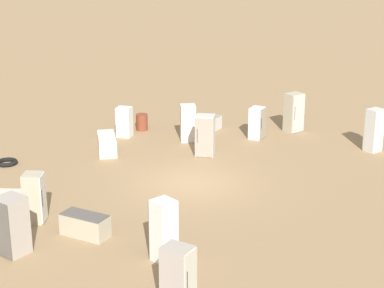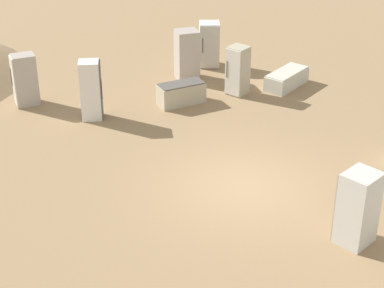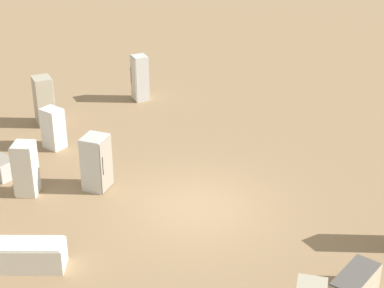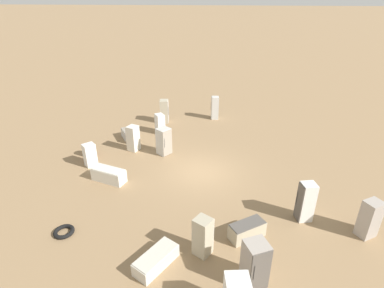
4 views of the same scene
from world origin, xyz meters
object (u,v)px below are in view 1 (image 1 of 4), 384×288
object	(u,v)px
discarded_fridge_6	(294,113)
scrap_tire	(7,162)
discarded_fridge_11	(12,226)
discarded_fridge_7	(178,278)
discarded_fridge_0	(34,198)
discarded_fridge_14	(205,136)
discarded_fridge_13	(107,144)
discarded_fridge_4	(125,122)
discarded_fridge_10	(85,225)
discarded_fridge_12	(188,123)
discarded_fridge_5	(257,123)
discarded_fridge_8	(209,124)
discarded_fridge_3	(374,130)
discarded_fridge_1	(163,231)
rusty_barrel	(142,122)

from	to	relation	value
discarded_fridge_6	scrap_tire	distance (m)	13.59
discarded_fridge_11	discarded_fridge_7	bearing A→B (deg)	-173.93
discarded_fridge_0	discarded_fridge_14	world-z (taller)	discarded_fridge_14
discarded_fridge_11	discarded_fridge_0	bearing A→B (deg)	-56.74
discarded_fridge_11	discarded_fridge_13	bearing A→B (deg)	-62.85
discarded_fridge_4	discarded_fridge_13	distance (m)	2.37
discarded_fridge_4	discarded_fridge_10	xyz separation A→B (m)	(-9.74, 4.14, -0.35)
discarded_fridge_6	discarded_fridge_12	distance (m)	5.35
discarded_fridge_13	discarded_fridge_5	bearing A→B (deg)	-174.35
discarded_fridge_8	discarded_fridge_13	bearing A→B (deg)	64.19
discarded_fridge_3	discarded_fridge_8	xyz separation A→B (m)	(5.50, 5.55, -0.63)
discarded_fridge_6	discarded_fridge_12	bearing A→B (deg)	-19.22
discarded_fridge_11	discarded_fridge_12	distance (m)	12.24
discarded_fridge_0	discarded_fridge_1	bearing A→B (deg)	61.46
discarded_fridge_6	discarded_fridge_4	bearing A→B (deg)	-29.84
discarded_fridge_3	discarded_fridge_11	xyz separation A→B (m)	(-3.94, 16.02, -0.05)
discarded_fridge_7	discarded_fridge_11	distance (m)	5.85
discarded_fridge_6	discarded_fridge_7	distance (m)	16.47
discarded_fridge_10	discarded_fridge_12	size ratio (longest dim) A/B	0.94
discarded_fridge_1	discarded_fridge_5	size ratio (longest dim) A/B	1.29
discarded_fridge_12	rusty_barrel	world-z (taller)	discarded_fridge_12
discarded_fridge_3	discarded_fridge_10	size ratio (longest dim) A/B	1.18
discarded_fridge_1	discarded_fridge_4	xyz separation A→B (m)	(12.22, -2.36, -0.25)
discarded_fridge_0	discarded_fridge_8	bearing A→B (deg)	152.84
discarded_fridge_1	discarded_fridge_6	xyz separation A→B (m)	(9.96, -10.22, -0.01)
discarded_fridge_7	discarded_fridge_13	distance (m)	12.95
discarded_fridge_3	discarded_fridge_11	world-z (taller)	discarded_fridge_3
discarded_fridge_0	discarded_fridge_11	xyz separation A→B (m)	(-2.05, 0.98, 0.06)
discarded_fridge_3	discarded_fridge_12	distance (m)	8.34
discarded_fridge_8	discarded_fridge_12	distance (m)	1.95
discarded_fridge_6	discarded_fridge_10	world-z (taller)	discarded_fridge_6
discarded_fridge_8	discarded_fridge_11	bearing A→B (deg)	93.40
discarded_fridge_5	discarded_fridge_7	distance (m)	14.87
discarded_fridge_3	scrap_tire	xyz separation A→B (m)	(4.25, 15.31, -0.87)
discarded_fridge_12	rusty_barrel	bearing A→B (deg)	136.16
discarded_fridge_7	discarded_fridge_12	world-z (taller)	discarded_fridge_7
discarded_fridge_10	discarded_fridge_1	bearing A→B (deg)	85.26
discarded_fridge_0	discarded_fridge_10	world-z (taller)	discarded_fridge_0
discarded_fridge_0	discarded_fridge_5	xyz separation A→B (m)	(5.46, -11.13, -0.10)
discarded_fridge_6	discarded_fridge_14	xyz separation A→B (m)	(-1.68, 5.40, -0.05)
discarded_fridge_10	discarded_fridge_11	xyz separation A→B (m)	(-0.37, 2.27, 0.55)
discarded_fridge_4	discarded_fridge_1	bearing A→B (deg)	-63.97
discarded_fridge_8	discarded_fridge_6	bearing A→B (deg)	-151.41
discarded_fridge_1	discarded_fridge_5	xyz separation A→B (m)	(9.62, -8.05, -0.22)
discarded_fridge_4	discarded_fridge_6	distance (m)	8.19
discarded_fridge_4	discarded_fridge_14	size ratio (longest dim) A/B	0.80
discarded_fridge_12	discarded_fridge_14	distance (m)	2.18
discarded_fridge_1	discarded_fridge_4	size ratio (longest dim) A/B	1.34
discarded_fridge_3	discarded_fridge_6	bearing A→B (deg)	100.77
discarded_fridge_13	discarded_fridge_11	bearing A→B (deg)	69.75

